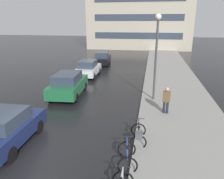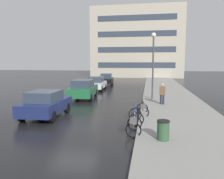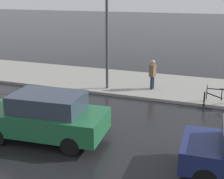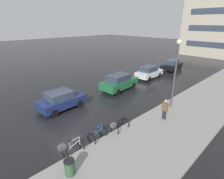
{
  "view_description": "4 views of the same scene",
  "coord_description": "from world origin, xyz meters",
  "px_view_note": "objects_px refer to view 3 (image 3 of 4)",
  "views": [
    {
      "loc": [
        4.17,
        -7.04,
        5.22
      ],
      "look_at": [
        1.88,
        5.37,
        1.23
      ],
      "focal_mm": 35.0,
      "sensor_mm": 36.0,
      "label": 1
    },
    {
      "loc": [
        4.1,
        -11.4,
        3.25
      ],
      "look_at": [
        1.59,
        3.35,
        1.36
      ],
      "focal_mm": 35.0,
      "sensor_mm": 36.0,
      "label": 2
    },
    {
      "loc": [
        -10.33,
        1.42,
        5.02
      ],
      "look_at": [
        -0.5,
        5.07,
        1.73
      ],
      "focal_mm": 50.0,
      "sensor_mm": 36.0,
      "label": 3
    },
    {
      "loc": [
        10.54,
        -5.65,
        6.78
      ],
      "look_at": [
        0.4,
        4.11,
        1.37
      ],
      "focal_mm": 28.0,
      "sensor_mm": 36.0,
      "label": 4
    }
  ],
  "objects_px": {
    "car_green": "(45,116)",
    "streetlamp": "(107,20)",
    "pedestrian": "(153,74)",
    "bicycle_third": "(221,98)"
  },
  "relations": [
    {
      "from": "bicycle_third",
      "to": "car_green",
      "type": "distance_m",
      "value": 7.87
    },
    {
      "from": "bicycle_third",
      "to": "streetlamp",
      "type": "bearing_deg",
      "value": 83.67
    },
    {
      "from": "streetlamp",
      "to": "bicycle_third",
      "type": "bearing_deg",
      "value": -96.33
    },
    {
      "from": "car_green",
      "to": "streetlamp",
      "type": "relative_size",
      "value": 0.8
    },
    {
      "from": "car_green",
      "to": "bicycle_third",
      "type": "bearing_deg",
      "value": -46.41
    },
    {
      "from": "car_green",
      "to": "pedestrian",
      "type": "bearing_deg",
      "value": -18.4
    },
    {
      "from": "bicycle_third",
      "to": "streetlamp",
      "type": "xyz_separation_m",
      "value": [
        0.63,
        5.72,
        3.2
      ]
    },
    {
      "from": "bicycle_third",
      "to": "car_green",
      "type": "bearing_deg",
      "value": 133.59
    },
    {
      "from": "car_green",
      "to": "streetlamp",
      "type": "distance_m",
      "value": 6.68
    },
    {
      "from": "bicycle_third",
      "to": "streetlamp",
      "type": "distance_m",
      "value": 6.58
    }
  ]
}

